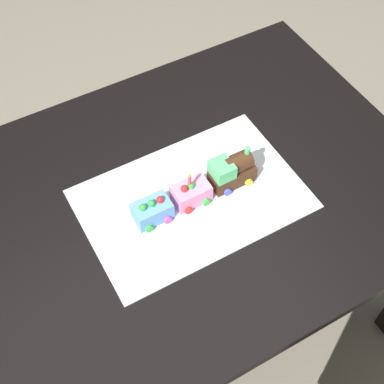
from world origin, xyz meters
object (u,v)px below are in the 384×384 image
(cake_locomotive, at_px, (232,171))
(dining_table, at_px, (180,217))
(cake_car_flatbed_bubblegum, at_px, (191,193))
(birthday_candle, at_px, (190,179))
(cake_car_caboose_sky_blue, at_px, (152,211))

(cake_locomotive, bearing_deg, dining_table, -11.53)
(dining_table, height_order, cake_car_flatbed_bubblegum, cake_car_flatbed_bubblegum)
(cake_car_flatbed_bubblegum, xyz_separation_m, birthday_candle, (0.00, -0.00, 0.07))
(cake_locomotive, relative_size, birthday_candle, 2.96)
(cake_car_flatbed_bubblegum, height_order, cake_car_caboose_sky_blue, same)
(birthday_candle, bearing_deg, cake_car_flatbed_bubblegum, 180.00)
(dining_table, xyz_separation_m, cake_locomotive, (-0.15, 0.03, 0.16))
(cake_car_flatbed_bubblegum, relative_size, cake_car_caboose_sky_blue, 1.00)
(cake_car_caboose_sky_blue, height_order, birthday_candle, birthday_candle)
(dining_table, distance_m, cake_locomotive, 0.22)
(cake_locomotive, height_order, birthday_candle, birthday_candle)
(cake_locomotive, distance_m, cake_car_flatbed_bubblegum, 0.13)
(dining_table, distance_m, cake_car_flatbed_bubblegum, 0.14)
(cake_car_flatbed_bubblegum, relative_size, birthday_candle, 2.12)
(cake_locomotive, xyz_separation_m, cake_car_flatbed_bubblegum, (0.13, 0.00, -0.02))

